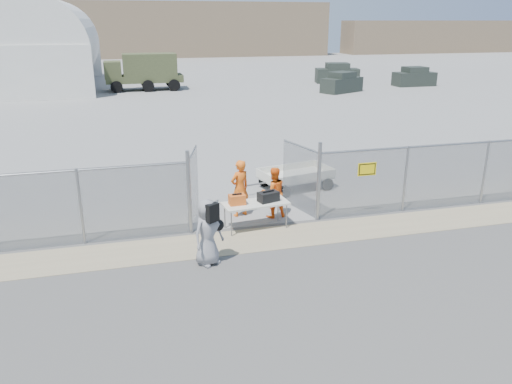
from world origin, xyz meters
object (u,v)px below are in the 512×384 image
object	(u,v)px
folding_table	(256,216)
visitor	(208,232)
utility_trailer	(296,178)
security_worker_left	(240,188)
security_worker_right	(273,192)

from	to	relation	value
folding_table	visitor	bearing A→B (deg)	-138.24
utility_trailer	visitor	bearing A→B (deg)	-140.95
utility_trailer	security_worker_left	bearing A→B (deg)	-153.02
security_worker_left	security_worker_right	xyz separation A→B (m)	(1.00, -0.37, -0.10)
security_worker_right	utility_trailer	xyz separation A→B (m)	(1.62, 2.52, -0.41)
security_worker_left	utility_trailer	bearing A→B (deg)	-163.36
visitor	utility_trailer	world-z (taller)	visitor
visitor	security_worker_right	bearing A→B (deg)	16.13
security_worker_right	visitor	distance (m)	3.71
security_worker_left	utility_trailer	size ratio (longest dim) A/B	0.55
folding_table	security_worker_left	distance (m)	1.27
folding_table	security_worker_left	bearing A→B (deg)	94.96
visitor	security_worker_left	bearing A→B (deg)	32.80
security_worker_left	security_worker_right	world-z (taller)	security_worker_left
utility_trailer	security_worker_right	bearing A→B (deg)	-135.11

